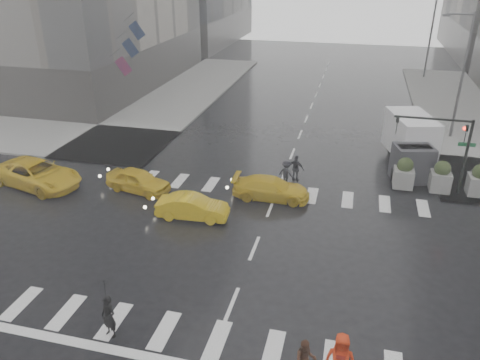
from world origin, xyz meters
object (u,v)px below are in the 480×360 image
(pedestrian_brown, at_px, (305,359))
(pedestrian_orange, at_px, (340,360))
(traffic_signal_pole, at_px, (449,141))
(taxi_mid, at_px, (193,207))
(taxi_front, at_px, (138,181))
(box_truck, at_px, (411,142))

(pedestrian_brown, height_order, pedestrian_orange, pedestrian_orange)
(traffic_signal_pole, relative_size, taxi_mid, 1.21)
(taxi_front, bearing_deg, box_truck, -52.26)
(taxi_front, distance_m, box_truck, 17.00)
(pedestrian_brown, xyz_separation_m, taxi_mid, (-6.88, 8.80, -0.12))
(pedestrian_brown, distance_m, taxi_front, 15.49)
(pedestrian_orange, distance_m, box_truck, 18.65)
(taxi_front, bearing_deg, taxi_mid, -106.08)
(pedestrian_brown, relative_size, box_truck, 0.24)
(taxi_mid, distance_m, box_truck, 14.77)
(pedestrian_brown, bearing_deg, pedestrian_orange, -13.63)
(traffic_signal_pole, bearing_deg, taxi_front, -167.10)
(traffic_signal_pole, xyz_separation_m, taxi_mid, (-12.72, -6.01, -2.60))
(traffic_signal_pole, relative_size, pedestrian_orange, 2.30)
(pedestrian_brown, relative_size, pedestrian_orange, 0.75)
(traffic_signal_pole, bearing_deg, pedestrian_orange, -107.89)
(pedestrian_orange, relative_size, box_truck, 0.33)
(taxi_mid, height_order, box_truck, box_truck)
(pedestrian_brown, height_order, taxi_front, pedestrian_brown)
(taxi_front, height_order, box_truck, box_truck)
(pedestrian_orange, distance_m, taxi_front, 16.26)
(pedestrian_brown, height_order, box_truck, box_truck)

